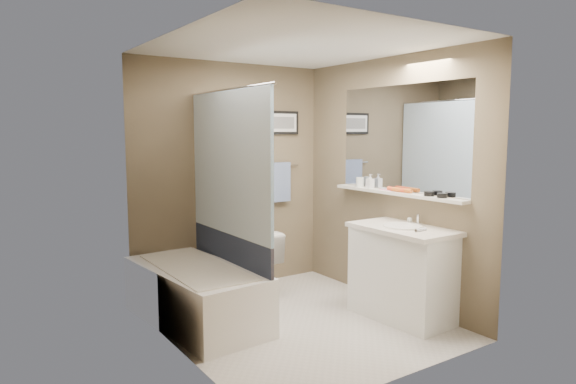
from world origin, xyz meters
TOP-DOWN VIEW (x-y plane):
  - ground at (0.00, 0.00)m, footprint 2.50×2.50m
  - ceiling at (0.00, 0.00)m, footprint 2.20×2.50m
  - wall_back at (0.00, 1.23)m, footprint 2.20×0.04m
  - wall_front at (0.00, -1.23)m, footprint 2.20×0.04m
  - wall_left at (-1.08, 0.00)m, footprint 0.04×2.50m
  - wall_right at (1.08, 0.00)m, footprint 0.04×2.50m
  - tile_surround at (-1.09, 0.50)m, footprint 0.02×1.55m
  - curtain_rod at (-0.40, 0.50)m, footprint 0.02×1.55m
  - curtain_upper at (-0.40, 0.50)m, footprint 0.03×1.45m
  - curtain_lower at (-0.40, 0.50)m, footprint 0.03×1.45m
  - mirror at (1.09, -0.15)m, footprint 0.02×1.60m
  - shelf at (1.04, -0.15)m, footprint 0.12×1.60m
  - towel_bar at (0.55, 1.22)m, footprint 0.60×0.02m
  - towel at (0.55, 1.20)m, footprint 0.34×0.05m
  - art_frame at (0.55, 1.23)m, footprint 0.62×0.02m
  - art_mat at (0.55, 1.22)m, footprint 0.56×0.00m
  - art_image at (0.55, 1.22)m, footprint 0.50×0.00m
  - door at (0.55, -1.24)m, footprint 0.80×0.02m
  - door_handle at (0.22, -1.19)m, footprint 0.10×0.02m
  - bathtub at (-0.75, 0.49)m, footprint 0.83×1.56m
  - tub_rim at (-0.75, 0.49)m, footprint 0.56×1.36m
  - toilet at (0.08, 0.91)m, footprint 0.39×0.67m
  - vanity at (0.85, -0.44)m, footprint 0.55×0.93m
  - countertop at (0.84, -0.44)m, footprint 0.54×0.96m
  - sink_basin at (0.83, -0.44)m, footprint 0.34×0.34m
  - faucet_spout at (1.03, -0.44)m, footprint 0.02×0.02m
  - faucet_knob at (1.03, -0.34)m, footprint 0.05×0.05m
  - candle_bowl_near at (1.04, -0.70)m, footprint 0.09×0.09m
  - candle_bowl_far at (1.04, -0.55)m, footprint 0.09×0.09m
  - hair_brush_front at (1.04, -0.23)m, footprint 0.05×0.22m
  - hair_brush_back at (1.04, -0.16)m, footprint 0.04×0.22m
  - pink_comb at (1.04, -0.02)m, footprint 0.04×0.16m
  - glass_jar at (1.04, 0.36)m, footprint 0.08×0.08m
  - soap_bottle at (1.04, 0.20)m, footprint 0.07×0.07m

SIDE VIEW (x-z plane):
  - ground at x=0.00m, z-range 0.00..0.00m
  - bathtub at x=-0.75m, z-range 0.00..0.50m
  - toilet at x=0.08m, z-range 0.00..0.68m
  - vanity at x=0.85m, z-range 0.00..0.80m
  - tub_rim at x=-0.75m, z-range 0.49..0.51m
  - curtain_lower at x=-0.40m, z-range 0.40..0.76m
  - countertop at x=0.84m, z-range 0.80..0.84m
  - sink_basin at x=0.83m, z-range 0.84..0.86m
  - faucet_knob at x=1.03m, z-range 0.84..0.90m
  - faucet_spout at x=1.03m, z-range 0.84..0.94m
  - tile_surround at x=-1.09m, z-range 0.00..2.00m
  - door at x=0.55m, z-range 0.00..2.00m
  - door_handle at x=0.22m, z-range 0.99..1.01m
  - shelf at x=1.04m, z-range 1.09..1.11m
  - pink_comb at x=1.04m, z-range 1.11..1.12m
  - towel at x=0.55m, z-range 0.90..1.34m
  - candle_bowl_near at x=1.04m, z-range 1.11..1.16m
  - candle_bowl_far at x=1.04m, z-range 1.11..1.16m
  - hair_brush_front at x=1.04m, z-range 1.12..1.16m
  - hair_brush_back at x=1.04m, z-range 1.12..1.16m
  - glass_jar at x=1.04m, z-range 1.11..1.22m
  - soap_bottle at x=1.04m, z-range 1.11..1.26m
  - wall_back at x=0.00m, z-range 0.00..2.40m
  - wall_front at x=0.00m, z-range 0.00..2.40m
  - wall_left at x=-1.08m, z-range 0.00..2.40m
  - wall_right at x=1.08m, z-range 0.00..2.40m
  - towel_bar at x=0.55m, z-range 1.29..1.31m
  - curtain_upper at x=-0.40m, z-range 0.76..2.04m
  - mirror at x=1.09m, z-range 1.12..2.12m
  - art_frame at x=0.55m, z-range 1.65..1.91m
  - art_mat at x=0.55m, z-range 1.68..1.88m
  - art_image at x=0.55m, z-range 1.72..1.84m
  - curtain_rod at x=-0.40m, z-range 2.04..2.06m
  - ceiling at x=0.00m, z-range 2.36..2.40m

